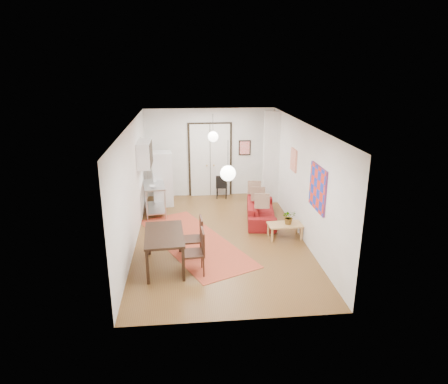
{
  "coord_description": "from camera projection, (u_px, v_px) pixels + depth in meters",
  "views": [
    {
      "loc": [
        -0.8,
        -9.38,
        4.29
      ],
      "look_at": [
        0.11,
        -0.1,
        1.25
      ],
      "focal_mm": 32.0,
      "sensor_mm": 36.0,
      "label": 1
    }
  ],
  "objects": [
    {
      "name": "soap_bottle",
      "position": [
        154.0,
        179.0,
        11.82
      ],
      "size": [
        0.11,
        0.11,
        0.19
      ],
      "primitive_type": "imported",
      "rotation": [
        0.0,
        0.0,
        0.3
      ],
      "color": "#5595B8",
      "rests_on": "kitchen_counter"
    },
    {
      "name": "dining_table",
      "position": [
        164.0,
        237.0,
        8.57
      ],
      "size": [
        0.91,
        1.48,
        0.79
      ],
      "rotation": [
        0.0,
        0.0,
        0.06
      ],
      "color": "black",
      "rests_on": "floor"
    },
    {
      "name": "pendant_back",
      "position": [
        213.0,
        137.0,
        11.47
      ],
      "size": [
        0.3,
        0.3,
        0.8
      ],
      "color": "white",
      "rests_on": "ceiling"
    },
    {
      "name": "pendant_front",
      "position": [
        228.0,
        173.0,
        7.69
      ],
      "size": [
        0.3,
        0.3,
        0.8
      ],
      "color": "white",
      "rests_on": "ceiling"
    },
    {
      "name": "fridge",
      "position": [
        163.0,
        179.0,
        12.37
      ],
      "size": [
        0.65,
        0.65,
        1.69
      ],
      "primitive_type": "cube",
      "rotation": [
        0.0,
        0.0,
        0.1
      ],
      "color": "silver",
      "rests_on": "floor"
    },
    {
      "name": "kilim_rug",
      "position": [
        193.0,
        241.0,
        10.02
      ],
      "size": [
        3.02,
        4.25,
        0.01
      ],
      "primitive_type": "cube",
      "rotation": [
        0.0,
        0.0,
        0.43
      ],
      "color": "#B2412C",
      "rests_on": "floor"
    },
    {
      "name": "black_side_chair",
      "position": [
        221.0,
        184.0,
        13.22
      ],
      "size": [
        0.41,
        0.41,
        0.79
      ],
      "rotation": [
        0.0,
        0.0,
        3.0
      ],
      "color": "black",
      "rests_on": "floor"
    },
    {
      "name": "double_doors",
      "position": [
        210.0,
        160.0,
        13.17
      ],
      "size": [
        1.44,
        0.06,
        2.5
      ],
      "primitive_type": "cube",
      "color": "silver",
      "rests_on": "wall_back"
    },
    {
      "name": "floor",
      "position": [
        219.0,
        237.0,
        10.28
      ],
      "size": [
        7.0,
        7.0,
        0.0
      ],
      "primitive_type": "plane",
      "color": "brown",
      "rests_on": "ground"
    },
    {
      "name": "wall_cabinet",
      "position": [
        145.0,
        154.0,
        10.93
      ],
      "size": [
        0.35,
        1.0,
        0.7
      ],
      "primitive_type": "cube",
      "color": "white",
      "rests_on": "wall_left"
    },
    {
      "name": "painting_popart",
      "position": [
        318.0,
        188.0,
        8.78
      ],
      "size": [
        0.05,
        1.0,
        1.0
      ],
      "primitive_type": "cube",
      "color": "red",
      "rests_on": "wall_right"
    },
    {
      "name": "wall_back",
      "position": [
        210.0,
        153.0,
        13.14
      ],
      "size": [
        4.2,
        0.02,
        2.9
      ],
      "primitive_type": "cube",
      "color": "white",
      "rests_on": "floor"
    },
    {
      "name": "wall_right",
      "position": [
        302.0,
        181.0,
        10.02
      ],
      "size": [
        0.02,
        7.0,
        2.9
      ],
      "primitive_type": "cube",
      "color": "white",
      "rests_on": "floor"
    },
    {
      "name": "wall_front",
      "position": [
        238.0,
        245.0,
        6.51
      ],
      "size": [
        4.2,
        0.02,
        2.9
      ],
      "primitive_type": "cube",
      "color": "white",
      "rests_on": "floor"
    },
    {
      "name": "dining_chair_near",
      "position": [
        192.0,
        233.0,
        9.09
      ],
      "size": [
        0.5,
        0.68,
        0.98
      ],
      "rotation": [
        0.0,
        0.0,
        -1.51
      ],
      "color": "#351911",
      "rests_on": "floor"
    },
    {
      "name": "painting_abstract",
      "position": [
        294.0,
        160.0,
        10.67
      ],
      "size": [
        0.05,
        0.5,
        0.6
      ],
      "primitive_type": "cube",
      "color": "beige",
      "rests_on": "wall_right"
    },
    {
      "name": "ceiling",
      "position": [
        219.0,
        124.0,
        9.38
      ],
      "size": [
        4.2,
        7.0,
        0.02
      ],
      "primitive_type": "cube",
      "color": "silver",
      "rests_on": "wall_back"
    },
    {
      "name": "dining_chair_far",
      "position": [
        193.0,
        247.0,
        8.43
      ],
      "size": [
        0.5,
        0.68,
        0.98
      ],
      "rotation": [
        0.0,
        0.0,
        -1.51
      ],
      "color": "#351911",
      "rests_on": "floor"
    },
    {
      "name": "wall_left",
      "position": [
        133.0,
        186.0,
        9.63
      ],
      "size": [
        0.02,
        7.0,
        2.9
      ],
      "primitive_type": "cube",
      "color": "white",
      "rests_on": "floor"
    },
    {
      "name": "sofa",
      "position": [
        261.0,
        211.0,
        11.3
      ],
      "size": [
        2.03,
        1.02,
        0.57
      ],
      "primitive_type": "imported",
      "rotation": [
        0.0,
        0.0,
        1.43
      ],
      "color": "maroon",
      "rests_on": "floor"
    },
    {
      "name": "stub_partition",
      "position": [
        271.0,
        158.0,
        12.41
      ],
      "size": [
        0.5,
        0.1,
        2.9
      ],
      "primitive_type": "cube",
      "color": "white",
      "rests_on": "floor"
    },
    {
      "name": "bowl",
      "position": [
        153.0,
        186.0,
        11.32
      ],
      "size": [
        0.27,
        0.27,
        0.05
      ],
      "primitive_type": "imported",
      "rotation": [
        0.0,
        0.0,
        0.3
      ],
      "color": "silver",
      "rests_on": "kitchen_counter"
    },
    {
      "name": "print_left",
      "position": [
        141.0,
        148.0,
        11.37
      ],
      "size": [
        0.03,
        0.44,
        0.54
      ],
      "primitive_type": "cube",
      "color": "#A47044",
      "rests_on": "wall_left"
    },
    {
      "name": "potted_plant",
      "position": [
        289.0,
        217.0,
        10.07
      ],
      "size": [
        0.3,
        0.35,
        0.37
      ],
      "primitive_type": "imported",
      "rotation": [
        0.0,
        0.0,
        0.04
      ],
      "color": "#316D32",
      "rests_on": "coffee_table"
    },
    {
      "name": "kitchen_counter",
      "position": [
        154.0,
        195.0,
        11.71
      ],
      "size": [
        0.75,
        1.25,
        0.91
      ],
      "rotation": [
        0.0,
        0.0,
        0.14
      ],
      "color": "silver",
      "rests_on": "floor"
    },
    {
      "name": "poster_back",
      "position": [
        245.0,
        148.0,
        13.17
      ],
      "size": [
        0.4,
        0.03,
        0.5
      ],
      "primitive_type": "cube",
      "color": "red",
      "rests_on": "wall_back"
    },
    {
      "name": "coffee_table",
      "position": [
        285.0,
        226.0,
        10.14
      ],
      "size": [
        0.88,
        0.51,
        0.38
      ],
      "rotation": [
        0.0,
        0.0,
        0.04
      ],
      "color": "tan",
      "rests_on": "floor"
    }
  ]
}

